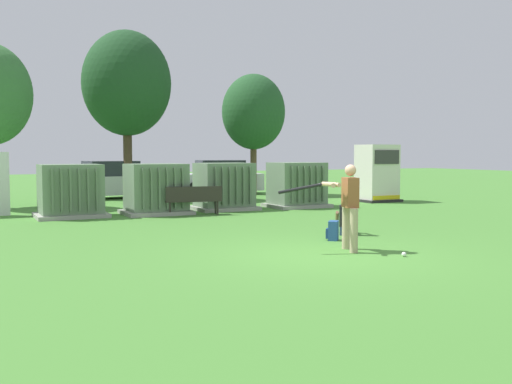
{
  "coord_description": "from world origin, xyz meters",
  "views": [
    {
      "loc": [
        -6.34,
        -9.51,
        1.98
      ],
      "look_at": [
        0.27,
        3.5,
        1.0
      ],
      "focal_mm": 41.33,
      "sensor_mm": 36.0,
      "label": 1
    }
  ],
  "objects_px": {
    "park_bench": "(194,198)",
    "sports_ball": "(404,254)",
    "backpack": "(333,231)",
    "parked_car_leftmost": "(108,181)",
    "transformer_mid_east": "(224,187)",
    "batter": "(347,203)",
    "transformer_west": "(71,191)",
    "transformer_mid_west": "(156,190)",
    "generator_enclosure": "(377,173)",
    "seated_spectator": "(347,219)",
    "parked_car_left_of_center": "(218,178)",
    "transformer_east": "(297,185)"
  },
  "relations": [
    {
      "from": "park_bench",
      "to": "parked_car_left_of_center",
      "type": "relative_size",
      "value": 0.42
    },
    {
      "from": "backpack",
      "to": "seated_spectator",
      "type": "bearing_deg",
      "value": 37.24
    },
    {
      "from": "park_bench",
      "to": "transformer_mid_west",
      "type": "bearing_deg",
      "value": 137.76
    },
    {
      "from": "backpack",
      "to": "parked_car_leftmost",
      "type": "relative_size",
      "value": 0.1
    },
    {
      "from": "transformer_west",
      "to": "park_bench",
      "type": "distance_m",
      "value": 3.76
    },
    {
      "from": "seated_spectator",
      "to": "backpack",
      "type": "distance_m",
      "value": 1.06
    },
    {
      "from": "transformer_east",
      "to": "parked_car_leftmost",
      "type": "height_order",
      "value": "same"
    },
    {
      "from": "transformer_mid_east",
      "to": "transformer_east",
      "type": "bearing_deg",
      "value": -6.03
    },
    {
      "from": "sports_ball",
      "to": "seated_spectator",
      "type": "distance_m",
      "value": 3.14
    },
    {
      "from": "batter",
      "to": "backpack",
      "type": "distance_m",
      "value": 1.63
    },
    {
      "from": "batter",
      "to": "parked_car_leftmost",
      "type": "bearing_deg",
      "value": 94.16
    },
    {
      "from": "seated_spectator",
      "to": "parked_car_leftmost",
      "type": "bearing_deg",
      "value": 100.43
    },
    {
      "from": "transformer_mid_west",
      "to": "transformer_mid_east",
      "type": "bearing_deg",
      "value": 7.82
    },
    {
      "from": "park_bench",
      "to": "sports_ball",
      "type": "xyz_separation_m",
      "value": [
        0.89,
        -8.83,
        -0.49
      ]
    },
    {
      "from": "batter",
      "to": "transformer_west",
      "type": "bearing_deg",
      "value": 113.38
    },
    {
      "from": "transformer_mid_west",
      "to": "parked_car_leftmost",
      "type": "distance_m",
      "value": 7.2
    },
    {
      "from": "transformer_mid_east",
      "to": "parked_car_leftmost",
      "type": "relative_size",
      "value": 0.48
    },
    {
      "from": "batter",
      "to": "backpack",
      "type": "xyz_separation_m",
      "value": [
        0.57,
        1.33,
        -0.76
      ]
    },
    {
      "from": "sports_ball",
      "to": "seated_spectator",
      "type": "bearing_deg",
      "value": 74.53
    },
    {
      "from": "transformer_west",
      "to": "sports_ball",
      "type": "bearing_deg",
      "value": -66.04
    },
    {
      "from": "park_bench",
      "to": "seated_spectator",
      "type": "xyz_separation_m",
      "value": [
        1.72,
        -5.82,
        -0.16
      ]
    },
    {
      "from": "park_bench",
      "to": "seated_spectator",
      "type": "relative_size",
      "value": 1.91
    },
    {
      "from": "transformer_mid_east",
      "to": "transformer_east",
      "type": "xyz_separation_m",
      "value": [
        2.76,
        -0.29,
        0.0
      ]
    },
    {
      "from": "transformer_mid_east",
      "to": "transformer_west",
      "type": "bearing_deg",
      "value": -179.7
    },
    {
      "from": "batter",
      "to": "sports_ball",
      "type": "bearing_deg",
      "value": -61.32
    },
    {
      "from": "generator_enclosure",
      "to": "park_bench",
      "type": "distance_m",
      "value": 8.68
    },
    {
      "from": "generator_enclosure",
      "to": "parked_car_leftmost",
      "type": "bearing_deg",
      "value": 145.22
    },
    {
      "from": "park_bench",
      "to": "seated_spectator",
      "type": "height_order",
      "value": "seated_spectator"
    },
    {
      "from": "parked_car_left_of_center",
      "to": "transformer_mid_west",
      "type": "bearing_deg",
      "value": -125.54
    },
    {
      "from": "parked_car_left_of_center",
      "to": "transformer_west",
      "type": "bearing_deg",
      "value": -137.84
    },
    {
      "from": "parked_car_leftmost",
      "to": "transformer_mid_east",
      "type": "bearing_deg",
      "value": -70.46
    },
    {
      "from": "transformer_east",
      "to": "parked_car_leftmost",
      "type": "distance_m",
      "value": 8.82
    },
    {
      "from": "transformer_mid_east",
      "to": "batter",
      "type": "relative_size",
      "value": 1.21
    },
    {
      "from": "transformer_mid_west",
      "to": "parked_car_left_of_center",
      "type": "xyz_separation_m",
      "value": [
        5.43,
        7.6,
        -0.04
      ]
    },
    {
      "from": "transformer_mid_east",
      "to": "batter",
      "type": "bearing_deg",
      "value": -98.07
    },
    {
      "from": "batter",
      "to": "transformer_east",
      "type": "bearing_deg",
      "value": 65.16
    },
    {
      "from": "park_bench",
      "to": "batter",
      "type": "xyz_separation_m",
      "value": [
        0.32,
        -7.78,
        0.44
      ]
    },
    {
      "from": "generator_enclosure",
      "to": "sports_ball",
      "type": "distance_m",
      "value": 12.94
    },
    {
      "from": "transformer_west",
      "to": "parked_car_left_of_center",
      "type": "distance_m",
      "value": 10.84
    },
    {
      "from": "batter",
      "to": "parked_car_left_of_center",
      "type": "bearing_deg",
      "value": 75.67
    },
    {
      "from": "transformer_mid_east",
      "to": "park_bench",
      "type": "height_order",
      "value": "transformer_mid_east"
    },
    {
      "from": "transformer_west",
      "to": "transformer_east",
      "type": "xyz_separation_m",
      "value": [
        7.91,
        -0.26,
        0.0
      ]
    },
    {
      "from": "transformer_mid_east",
      "to": "batter",
      "type": "distance_m",
      "value": 9.09
    },
    {
      "from": "batter",
      "to": "sports_ball",
      "type": "xyz_separation_m",
      "value": [
        0.57,
        -1.04,
        -0.93
      ]
    },
    {
      "from": "transformer_mid_east",
      "to": "park_bench",
      "type": "bearing_deg",
      "value": -142.65
    },
    {
      "from": "transformer_east",
      "to": "generator_enclosure",
      "type": "relative_size",
      "value": 0.91
    },
    {
      "from": "seated_spectator",
      "to": "parked_car_left_of_center",
      "type": "relative_size",
      "value": 0.22
    },
    {
      "from": "transformer_west",
      "to": "parked_car_leftmost",
      "type": "distance_m",
      "value": 7.39
    },
    {
      "from": "transformer_west",
      "to": "generator_enclosure",
      "type": "bearing_deg",
      "value": 1.81
    },
    {
      "from": "sports_ball",
      "to": "park_bench",
      "type": "bearing_deg",
      "value": 95.75
    }
  ]
}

